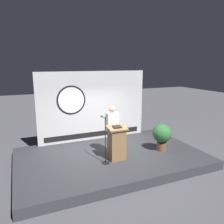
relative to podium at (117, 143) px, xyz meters
name	(u,v)px	position (x,y,z in m)	size (l,w,h in m)	color
ground_plane	(111,162)	(-0.03, 0.43, -0.87)	(40.00, 40.00, 0.00)	#4C4C51
stage_platform	(111,158)	(-0.03, 0.43, -0.72)	(6.40, 4.00, 0.30)	#333338
banner_display	(93,106)	(-0.06, 2.28, 0.85)	(4.58, 0.12, 2.85)	silver
podium	(117,143)	(0.00, 0.00, 0.00)	(0.64, 0.50, 1.17)	olive
speaker_person	(112,130)	(0.04, 0.48, 0.31)	(0.40, 0.26, 1.72)	black
microphone_stand	(105,147)	(-0.46, -0.11, -0.04)	(0.24, 0.46, 1.54)	black
potted_plant	(162,135)	(1.85, 0.06, 0.02)	(0.68, 0.68, 0.99)	brown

